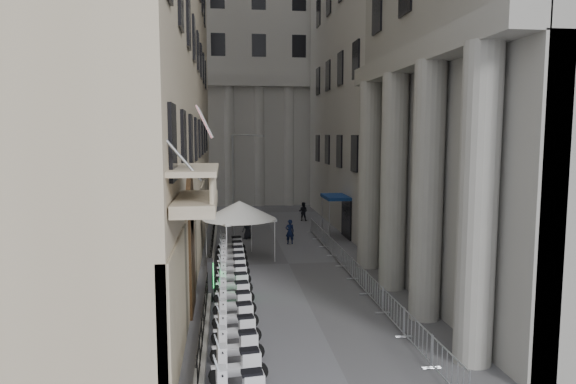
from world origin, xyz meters
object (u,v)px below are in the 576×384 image
Objects in this scene: pedestrian_b at (303,211)px; security_tent at (252,212)px; info_kiosk at (210,280)px; street_lamp at (236,177)px; pedestrian_a at (290,232)px.

security_tent is at bearing 93.57° from pedestrian_b.
info_kiosk reaches higher than pedestrian_b.
security_tent reaches higher than pedestrian_b.
pedestrian_a is (3.45, -2.38, -3.46)m from street_lamp.
security_tent is 6.95m from street_lamp.
pedestrian_a is at bearing 64.12° from info_kiosk.
security_tent is 0.59× the size of street_lamp.
pedestrian_a reaches higher than pedestrian_b.
street_lamp is 4.61× the size of pedestrian_b.
pedestrian_b is (4.97, 13.43, -2.10)m from security_tent.
info_kiosk is at bearing 58.44° from pedestrian_a.
security_tent is 5.55m from pedestrian_a.
street_lamp is 13.89m from info_kiosk.
pedestrian_a is 9.32m from pedestrian_b.
security_tent is at bearing 50.91° from pedestrian_a.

